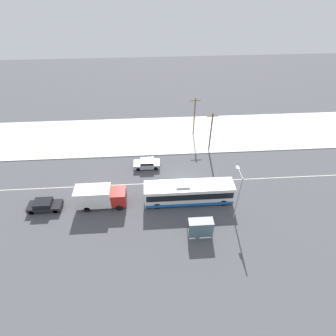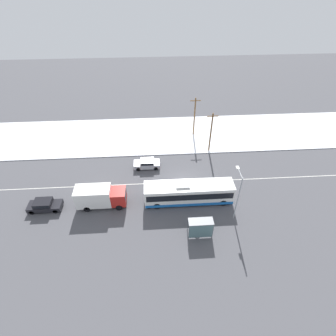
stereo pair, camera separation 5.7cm
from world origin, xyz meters
name	(u,v)px [view 1 (the left image)]	position (x,y,z in m)	size (l,w,h in m)	color
ground_plane	(184,182)	(0.00, 0.00, 0.00)	(120.00, 120.00, 0.00)	#4C4C51
snow_lot	(176,134)	(0.00, 13.15, 0.06)	(80.00, 12.61, 0.12)	white
lane_marking_center	(184,182)	(0.00, 0.00, 0.00)	(60.00, 0.12, 0.00)	silver
city_bus	(189,193)	(0.22, -3.78, 1.54)	(11.84, 2.57, 3.15)	white
box_truck	(100,196)	(-11.55, -3.83, 1.68)	(6.50, 2.30, 3.05)	silver
sedan_car	(147,163)	(-5.40, 3.81, 0.77)	(4.03, 1.80, 1.40)	#9E9EA3
parked_car_near_truck	(44,205)	(-18.86, -4.06, 0.81)	(4.32, 1.80, 1.49)	black
pedestrian_at_stop	(197,223)	(0.65, -8.43, 0.98)	(0.57, 0.25, 1.59)	#23232D
bus_shelter	(201,227)	(0.90, -9.61, 1.68)	(2.92, 1.20, 2.40)	gray
streetlamp	(238,191)	(5.63, -6.66, 4.36)	(0.36, 2.43, 6.86)	#9EA3A8
utility_pole_roadside	(211,132)	(5.17, 7.59, 3.75)	(1.80, 0.24, 7.13)	brown
utility_pole_snowlot	(194,116)	(3.23, 12.87, 3.83)	(1.80, 0.24, 7.29)	brown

